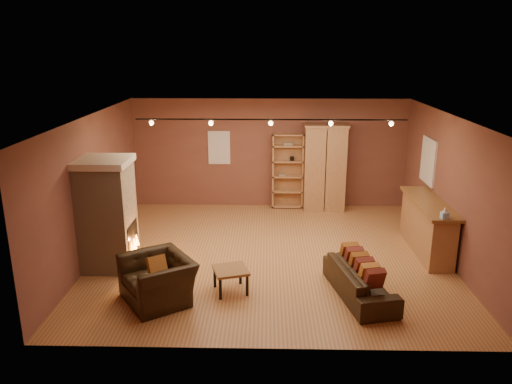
{
  "coord_description": "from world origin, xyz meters",
  "views": [
    {
      "loc": [
        -0.06,
        -9.34,
        4.11
      ],
      "look_at": [
        -0.28,
        0.2,
        1.27
      ],
      "focal_mm": 35.0,
      "sensor_mm": 36.0,
      "label": 1
    }
  ],
  "objects_px": {
    "bar_counter": "(427,226)",
    "bookcase": "(288,170)",
    "fireplace": "(107,214)",
    "armoire": "(325,167)",
    "loveseat": "(360,275)",
    "armchair": "(158,272)",
    "coffee_table": "(231,272)"
  },
  "relations": [
    {
      "from": "fireplace",
      "to": "armchair",
      "type": "relative_size",
      "value": 1.54
    },
    {
      "from": "fireplace",
      "to": "armoire",
      "type": "bearing_deg",
      "value": 38.85
    },
    {
      "from": "fireplace",
      "to": "armoire",
      "type": "xyz_separation_m",
      "value": [
        4.43,
        3.57,
        0.05
      ]
    },
    {
      "from": "coffee_table",
      "to": "bar_counter",
      "type": "bearing_deg",
      "value": 25.23
    },
    {
      "from": "bookcase",
      "to": "bar_counter",
      "type": "relative_size",
      "value": 0.86
    },
    {
      "from": "fireplace",
      "to": "armchair",
      "type": "xyz_separation_m",
      "value": [
        1.19,
        -1.3,
        -0.56
      ]
    },
    {
      "from": "fireplace",
      "to": "armchair",
      "type": "bearing_deg",
      "value": -47.66
    },
    {
      "from": "fireplace",
      "to": "bar_counter",
      "type": "relative_size",
      "value": 0.94
    },
    {
      "from": "fireplace",
      "to": "coffee_table",
      "type": "bearing_deg",
      "value": -22.15
    },
    {
      "from": "armoire",
      "to": "bar_counter",
      "type": "distance_m",
      "value": 3.3
    },
    {
      "from": "loveseat",
      "to": "armchair",
      "type": "relative_size",
      "value": 1.37
    },
    {
      "from": "bookcase",
      "to": "loveseat",
      "type": "relative_size",
      "value": 1.03
    },
    {
      "from": "armoire",
      "to": "armchair",
      "type": "xyz_separation_m",
      "value": [
        -3.24,
        -4.87,
        -0.61
      ]
    },
    {
      "from": "armoire",
      "to": "loveseat",
      "type": "distance_m",
      "value": 4.69
    },
    {
      "from": "armchair",
      "to": "coffee_table",
      "type": "xyz_separation_m",
      "value": [
        1.18,
        0.34,
        -0.15
      ]
    },
    {
      "from": "loveseat",
      "to": "coffee_table",
      "type": "relative_size",
      "value": 2.71
    },
    {
      "from": "bookcase",
      "to": "armchair",
      "type": "bearing_deg",
      "value": -114.66
    },
    {
      "from": "bar_counter",
      "to": "loveseat",
      "type": "bearing_deg",
      "value": -131.16
    },
    {
      "from": "coffee_table",
      "to": "loveseat",
      "type": "bearing_deg",
      "value": -2.57
    },
    {
      "from": "armoire",
      "to": "bar_counter",
      "type": "xyz_separation_m",
      "value": [
        1.81,
        -2.71,
        -0.56
      ]
    },
    {
      "from": "loveseat",
      "to": "armchair",
      "type": "distance_m",
      "value": 3.38
    },
    {
      "from": "armoire",
      "to": "bookcase",
      "type": "bearing_deg",
      "value": 169.2
    },
    {
      "from": "loveseat",
      "to": "armoire",
      "type": "bearing_deg",
      "value": -10.52
    },
    {
      "from": "armchair",
      "to": "coffee_table",
      "type": "height_order",
      "value": "armchair"
    },
    {
      "from": "fireplace",
      "to": "loveseat",
      "type": "bearing_deg",
      "value": -13.1
    },
    {
      "from": "fireplace",
      "to": "bookcase",
      "type": "height_order",
      "value": "fireplace"
    },
    {
      "from": "fireplace",
      "to": "armoire",
      "type": "height_order",
      "value": "armoire"
    },
    {
      "from": "fireplace",
      "to": "bar_counter",
      "type": "height_order",
      "value": "fireplace"
    },
    {
      "from": "loveseat",
      "to": "bookcase",
      "type": "bearing_deg",
      "value": 0.27
    },
    {
      "from": "fireplace",
      "to": "loveseat",
      "type": "distance_m",
      "value": 4.73
    },
    {
      "from": "bar_counter",
      "to": "bookcase",
      "type": "bearing_deg",
      "value": 133.52
    },
    {
      "from": "armoire",
      "to": "loveseat",
      "type": "bearing_deg",
      "value": -88.43
    }
  ]
}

